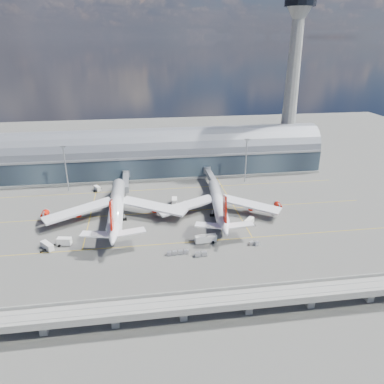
{
  "coord_description": "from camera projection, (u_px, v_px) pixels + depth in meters",
  "views": [
    {
      "loc": [
        -10.3,
        -143.43,
        78.27
      ],
      "look_at": [
        12.1,
        10.0,
        14.0
      ],
      "focal_mm": 35.0,
      "sensor_mm": 36.0,
      "label": 1
    }
  ],
  "objects": [
    {
      "name": "ground",
      "position": [
        168.0,
        232.0,
        162.45
      ],
      "size": [
        500.0,
        500.0,
        0.0
      ],
      "primitive_type": "plane",
      "color": "#474744",
      "rests_on": "ground"
    },
    {
      "name": "taxi_lines",
      "position": [
        164.0,
        210.0,
        182.66
      ],
      "size": [
        200.0,
        80.12,
        0.01
      ],
      "color": "gold",
      "rests_on": "ground"
    },
    {
      "name": "terminal",
      "position": [
        157.0,
        155.0,
        229.4
      ],
      "size": [
        200.0,
        30.0,
        28.0
      ],
      "color": "#202A36",
      "rests_on": "ground"
    },
    {
      "name": "control_tower",
      "position": [
        292.0,
        84.0,
        229.89
      ],
      "size": [
        19.0,
        19.0,
        103.0
      ],
      "color": "gray",
      "rests_on": "ground"
    },
    {
      "name": "guideway",
      "position": [
        183.0,
        305.0,
        110.15
      ],
      "size": [
        220.0,
        8.5,
        7.2
      ],
      "color": "gray",
      "rests_on": "ground"
    },
    {
      "name": "floodlight_mast_left",
      "position": [
        66.0,
        167.0,
        200.84
      ],
      "size": [
        3.0,
        0.7,
        25.7
      ],
      "color": "gray",
      "rests_on": "ground"
    },
    {
      "name": "floodlight_mast_right",
      "position": [
        246.0,
        159.0,
        214.18
      ],
      "size": [
        3.0,
        0.7,
        25.7
      ],
      "color": "gray",
      "rests_on": "ground"
    },
    {
      "name": "airliner_left",
      "position": [
        116.0,
        207.0,
        171.59
      ],
      "size": [
        67.98,
        71.35,
        21.81
      ],
      "rotation": [
        0.0,
        0.0,
        -0.0
      ],
      "color": "white",
      "rests_on": "ground"
    },
    {
      "name": "airliner_right",
      "position": [
        218.0,
        204.0,
        176.9
      ],
      "size": [
        61.35,
        64.15,
        20.35
      ],
      "rotation": [
        0.0,
        0.0,
        -0.11
      ],
      "color": "white",
      "rests_on": "ground"
    },
    {
      "name": "jet_bridge_left",
      "position": [
        126.0,
        180.0,
        206.54
      ],
      "size": [
        4.4,
        28.0,
        7.25
      ],
      "color": "gray",
      "rests_on": "ground"
    },
    {
      "name": "jet_bridge_right",
      "position": [
        211.0,
        177.0,
        211.13
      ],
      "size": [
        4.4,
        32.0,
        7.25
      ],
      "color": "gray",
      "rests_on": "ground"
    },
    {
      "name": "service_truck_0",
      "position": [
        47.0,
        246.0,
        148.65
      ],
      "size": [
        6.08,
        6.72,
        2.84
      ],
      "rotation": [
        0.0,
        0.0,
        0.69
      ],
      "color": "silver",
      "rests_on": "ground"
    },
    {
      "name": "service_truck_1",
      "position": [
        64.0,
        241.0,
        151.73
      ],
      "size": [
        5.92,
        3.57,
        3.22
      ],
      "rotation": [
        0.0,
        0.0,
        1.38
      ],
      "color": "silver",
      "rests_on": "ground"
    },
    {
      "name": "service_truck_2",
      "position": [
        206.0,
        239.0,
        153.56
      ],
      "size": [
        9.1,
        3.3,
        3.23
      ],
      "rotation": [
        0.0,
        0.0,
        1.65
      ],
      "color": "silver",
      "rests_on": "ground"
    },
    {
      "name": "service_truck_3",
      "position": [
        249.0,
        222.0,
        168.46
      ],
      "size": [
        5.51,
        5.85,
        2.81
      ],
      "rotation": [
        0.0,
        0.0,
        -0.72
      ],
      "color": "silver",
      "rests_on": "ground"
    },
    {
      "name": "service_truck_4",
      "position": [
        174.0,
        201.0,
        189.04
      ],
      "size": [
        3.26,
        5.7,
        3.15
      ],
      "rotation": [
        0.0,
        0.0,
        -0.13
      ],
      "color": "silver",
      "rests_on": "ground"
    },
    {
      "name": "service_truck_5",
      "position": [
        97.0,
        188.0,
        205.67
      ],
      "size": [
        4.4,
        5.65,
        2.58
      ],
      "rotation": [
        0.0,
        0.0,
        0.51
      ],
      "color": "silver",
      "rests_on": "ground"
    },
    {
      "name": "cargo_train_0",
      "position": [
        201.0,
        254.0,
        144.22
      ],
      "size": [
        5.11,
        1.76,
        1.72
      ],
      "rotation": [
        0.0,
        0.0,
        1.54
      ],
      "color": "gray",
      "rests_on": "ground"
    },
    {
      "name": "cargo_train_1",
      "position": [
        178.0,
        253.0,
        145.4
      ],
      "size": [
        8.95,
        1.89,
        1.48
      ],
      "rotation": [
        0.0,
        0.0,
        1.51
      ],
      "color": "gray",
      "rests_on": "ground"
    },
    {
      "name": "cargo_train_2",
      "position": [
        254.0,
        243.0,
        152.0
      ],
      "size": [
        4.51,
        2.43,
        1.46
      ],
      "rotation": [
        0.0,
        0.0,
        1.83
      ],
      "color": "gray",
      "rests_on": "ground"
    }
  ]
}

